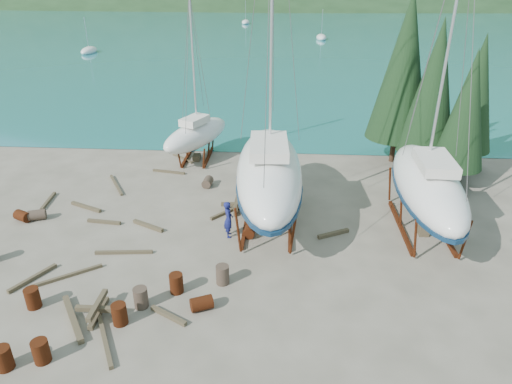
# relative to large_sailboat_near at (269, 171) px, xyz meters

# --- Properties ---
(ground) EXTENTS (600.00, 600.00, 0.00)m
(ground) POSITION_rel_large_sailboat_near_xyz_m (-2.54, -4.75, -2.94)
(ground) COLOR #5B5447
(ground) RESTS_ON ground
(cypress_near_right) EXTENTS (3.60, 3.60, 10.00)m
(cypress_near_right) POSITION_rel_large_sailboat_near_xyz_m (9.96, 7.25, 2.85)
(cypress_near_right) COLOR black
(cypress_near_right) RESTS_ON ground
(cypress_mid_right) EXTENTS (3.06, 3.06, 8.50)m
(cypress_mid_right) POSITION_rel_large_sailboat_near_xyz_m (11.46, 5.25, 1.98)
(cypress_mid_right) COLOR black
(cypress_mid_right) RESTS_ON ground
(cypress_back_left) EXTENTS (4.14, 4.14, 11.50)m
(cypress_back_left) POSITION_rel_large_sailboat_near_xyz_m (8.46, 9.25, 3.73)
(cypress_back_left) COLOR black
(cypress_back_left) RESTS_ON ground
(cypress_far_right) EXTENTS (3.24, 3.24, 9.00)m
(cypress_far_right) POSITION_rel_large_sailboat_near_xyz_m (12.96, 8.25, 2.27)
(cypress_far_right) COLOR black
(cypress_far_right) RESTS_ON ground
(moored_boat_left) EXTENTS (2.00, 5.00, 6.05)m
(moored_boat_left) POSITION_rel_large_sailboat_near_xyz_m (-32.54, 55.25, -2.55)
(moored_boat_left) COLOR silver
(moored_boat_left) RESTS_ON ground
(moored_boat_mid) EXTENTS (2.00, 5.00, 6.05)m
(moored_boat_mid) POSITION_rel_large_sailboat_near_xyz_m (7.46, 75.25, -2.55)
(moored_boat_mid) COLOR silver
(moored_boat_mid) RESTS_ON ground
(moored_boat_far) EXTENTS (2.00, 5.00, 6.05)m
(moored_boat_far) POSITION_rel_large_sailboat_near_xyz_m (-10.54, 105.25, -2.55)
(moored_boat_far) COLOR silver
(moored_boat_far) RESTS_ON ground
(large_sailboat_near) EXTENTS (3.98, 11.73, 18.23)m
(large_sailboat_near) POSITION_rel_large_sailboat_near_xyz_m (0.00, 0.00, 0.00)
(large_sailboat_near) COLOR silver
(large_sailboat_near) RESTS_ON ground
(large_sailboat_far) EXTENTS (3.22, 10.13, 15.90)m
(large_sailboat_far) POSITION_rel_large_sailboat_near_xyz_m (8.07, -0.40, -0.34)
(large_sailboat_far) COLOR silver
(large_sailboat_far) RESTS_ON ground
(small_sailboat_shore) EXTENTS (4.91, 7.31, 11.24)m
(small_sailboat_shore) POSITION_rel_large_sailboat_near_xyz_m (-5.56, 8.85, -1.08)
(small_sailboat_shore) COLOR silver
(small_sailboat_shore) RESTS_ON ground
(worker) EXTENTS (0.62, 0.80, 1.96)m
(worker) POSITION_rel_large_sailboat_near_xyz_m (-1.97, -1.81, -1.96)
(worker) COLOR #131855
(worker) RESTS_ON ground
(drum_0) EXTENTS (0.58, 0.58, 0.88)m
(drum_0) POSITION_rel_large_sailboat_near_xyz_m (-8.56, -11.00, -2.50)
(drum_0) COLOR #52210E
(drum_0) RESTS_ON ground
(drum_2) EXTENTS (1.04, 0.90, 0.58)m
(drum_2) POSITION_rel_large_sailboat_near_xyz_m (-13.38, -1.00, -2.65)
(drum_2) COLOR #52210E
(drum_2) RESTS_ON ground
(drum_3) EXTENTS (0.58, 0.58, 0.88)m
(drum_3) POSITION_rel_large_sailboat_near_xyz_m (-7.44, -10.61, -2.50)
(drum_3) COLOR #52210E
(drum_3) RESTS_ON ground
(drum_4) EXTENTS (0.99, 0.77, 0.58)m
(drum_4) POSITION_rel_large_sailboat_near_xyz_m (-1.45, 4.10, -2.65)
(drum_4) COLOR #52210E
(drum_4) RESTS_ON ground
(drum_5) EXTENTS (0.58, 0.58, 0.88)m
(drum_5) POSITION_rel_large_sailboat_near_xyz_m (-1.75, -5.77, -2.50)
(drum_5) COLOR #2D2823
(drum_5) RESTS_ON ground
(drum_6) EXTENTS (0.62, 0.91, 0.58)m
(drum_6) POSITION_rel_large_sailboat_near_xyz_m (-0.90, -1.70, -2.65)
(drum_6) COLOR #52210E
(drum_6) RESTS_ON ground
(drum_10) EXTENTS (0.58, 0.58, 0.88)m
(drum_10) POSITION_rel_large_sailboat_near_xyz_m (-5.36, -8.56, -2.50)
(drum_10) COLOR #52210E
(drum_10) RESTS_ON ground
(drum_11) EXTENTS (0.65, 0.92, 0.58)m
(drum_11) POSITION_rel_large_sailboat_near_xyz_m (-4.04, 4.12, -2.65)
(drum_11) COLOR #2D2823
(drum_11) RESTS_ON ground
(drum_12) EXTENTS (1.04, 0.89, 0.58)m
(drum_12) POSITION_rel_large_sailboat_near_xyz_m (-2.36, -7.54, -2.65)
(drum_12) COLOR #52210E
(drum_12) RESTS_ON ground
(drum_13) EXTENTS (0.58, 0.58, 0.88)m
(drum_13) POSITION_rel_large_sailboat_near_xyz_m (-9.18, -7.86, -2.50)
(drum_13) COLOR #52210E
(drum_13) RESTS_ON ground
(drum_14) EXTENTS (0.58, 0.58, 0.88)m
(drum_14) POSITION_rel_large_sailboat_near_xyz_m (-3.62, -6.51, -2.50)
(drum_14) COLOR #52210E
(drum_14) RESTS_ON ground
(drum_15) EXTENTS (1.03, 0.85, 0.58)m
(drum_15) POSITION_rel_large_sailboat_near_xyz_m (-12.65, -0.81, -2.65)
(drum_15) COLOR #2D2823
(drum_15) RESTS_ON ground
(drum_16) EXTENTS (0.58, 0.58, 0.88)m
(drum_16) POSITION_rel_large_sailboat_near_xyz_m (-4.84, -7.54, -2.50)
(drum_16) COLOR #2D2823
(drum_16) RESTS_ON ground
(timber_0) EXTENTS (1.83, 1.74, 0.14)m
(timber_0) POSITION_rel_large_sailboat_near_xyz_m (-6.63, 8.61, -2.86)
(timber_0) COLOR brown
(timber_0) RESTS_ON ground
(timber_1) EXTENTS (1.70, 1.01, 0.19)m
(timber_1) POSITION_rel_large_sailboat_near_xyz_m (3.42, -1.40, -2.84)
(timber_1) COLOR brown
(timber_1) RESTS_ON ground
(timber_2) EXTENTS (2.11, 1.09, 0.19)m
(timber_2) POSITION_rel_large_sailboat_near_xyz_m (-10.55, 0.66, -2.84)
(timber_2) COLOR brown
(timber_2) RESTS_ON ground
(timber_3) EXTENTS (2.54, 1.89, 0.15)m
(timber_3) POSITION_rel_large_sailboat_near_xyz_m (-8.71, -5.82, -2.86)
(timber_3) COLOR brown
(timber_3) RESTS_ON ground
(timber_4) EXTENTS (1.89, 0.38, 0.17)m
(timber_4) POSITION_rel_large_sailboat_near_xyz_m (-8.88, -0.97, -2.85)
(timber_4) COLOR brown
(timber_4) RESTS_ON ground
(timber_5) EXTENTS (1.60, 2.72, 0.16)m
(timber_5) POSITION_rel_large_sailboat_near_xyz_m (-5.64, -9.53, -2.85)
(timber_5) COLOR brown
(timber_5) RESTS_ON ground
(timber_6) EXTENTS (1.98, 1.05, 0.19)m
(timber_6) POSITION_rel_large_sailboat_near_xyz_m (-0.59, 8.22, -2.84)
(timber_6) COLOR brown
(timber_6) RESTS_ON ground
(timber_7) EXTENTS (1.64, 1.04, 0.17)m
(timber_7) POSITION_rel_large_sailboat_near_xyz_m (-3.59, -8.12, -2.85)
(timber_7) COLOR brown
(timber_7) RESTS_ON ground
(timber_8) EXTENTS (1.89, 1.11, 0.19)m
(timber_8) POSITION_rel_large_sailboat_near_xyz_m (-6.37, -1.24, -2.84)
(timber_8) COLOR brown
(timber_8) RESTS_ON ground
(timber_9) EXTENTS (2.30, 0.59, 0.15)m
(timber_9) POSITION_rel_large_sailboat_near_xyz_m (-7.03, 6.07, -2.86)
(timber_9) COLOR brown
(timber_9) RESTS_ON ground
(timber_10) EXTENTS (2.03, 2.23, 0.16)m
(timber_10) POSITION_rel_large_sailboat_near_xyz_m (-2.20, 0.80, -2.85)
(timber_10) COLOR brown
(timber_10) RESTS_ON ground
(timber_11) EXTENTS (2.76, 0.42, 0.15)m
(timber_11) POSITION_rel_large_sailboat_near_xyz_m (-6.84, -3.80, -2.86)
(timber_11) COLOR brown
(timber_11) RESTS_ON ground
(timber_12) EXTENTS (1.26, 2.15, 0.17)m
(timber_12) POSITION_rel_large_sailboat_near_xyz_m (-10.17, -6.11, -2.85)
(timber_12) COLOR brown
(timber_12) RESTS_ON ground
(timber_15) EXTENTS (1.80, 2.86, 0.15)m
(timber_15) POSITION_rel_large_sailboat_near_xyz_m (-9.87, 3.77, -2.86)
(timber_15) COLOR brown
(timber_15) RESTS_ON ground
(timber_16) EXTENTS (1.87, 2.54, 0.23)m
(timber_16) POSITION_rel_large_sailboat_near_xyz_m (-7.26, -8.56, -2.82)
(timber_16) COLOR brown
(timber_16) RESTS_ON ground
(timber_17) EXTENTS (0.42, 2.19, 0.16)m
(timber_17) POSITION_rel_large_sailboat_near_xyz_m (-13.09, 1.27, -2.85)
(timber_17) COLOR brown
(timber_17) RESTS_ON ground
(timber_pile_fore) EXTENTS (1.80, 1.80, 0.60)m
(timber_pile_fore) POSITION_rel_large_sailboat_near_xyz_m (-6.39, -8.17, -2.64)
(timber_pile_fore) COLOR brown
(timber_pile_fore) RESTS_ON ground
(timber_pile_aft) EXTENTS (1.80, 1.80, 0.60)m
(timber_pile_aft) POSITION_rel_large_sailboat_near_xyz_m (-1.86, 1.13, -2.64)
(timber_pile_aft) COLOR brown
(timber_pile_aft) RESTS_ON ground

